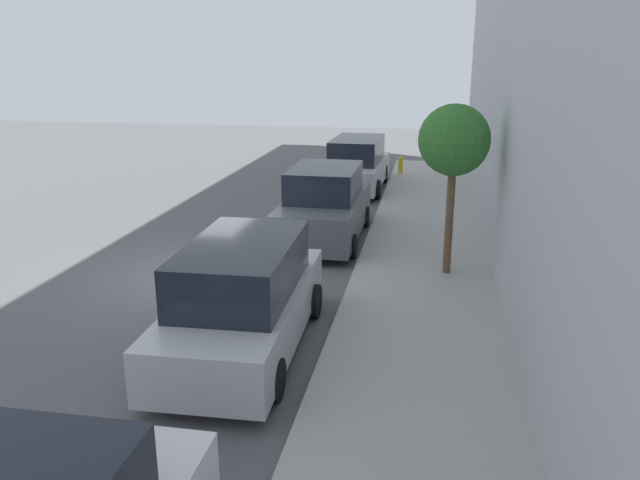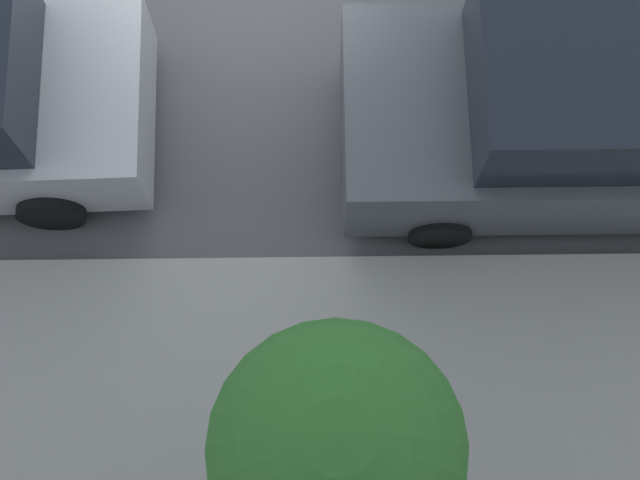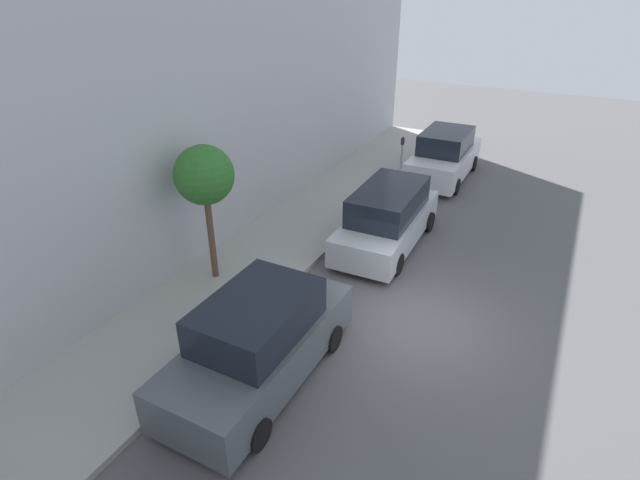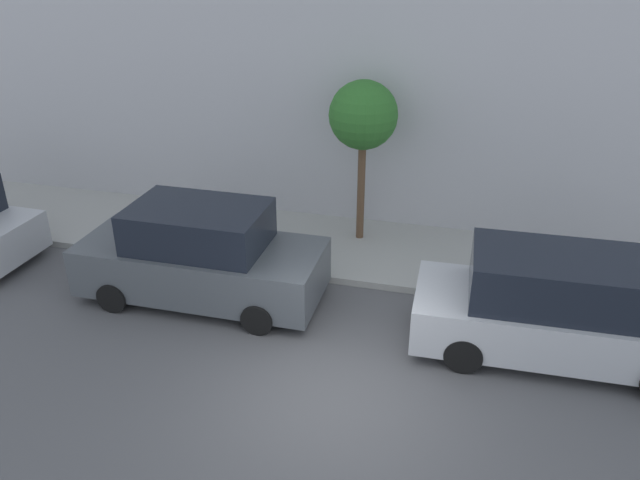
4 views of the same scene
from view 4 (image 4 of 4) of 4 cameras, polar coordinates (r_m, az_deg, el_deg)
ground_plane at (r=10.24m, az=1.37°, el=-14.27°), size 60.00×60.00×0.00m
sidewalk at (r=14.35m, az=6.06°, el=-1.17°), size 3.10×32.00×0.15m
parked_minivan_second at (r=11.41m, az=21.15°, el=-5.85°), size 2.03×4.95×1.90m
parked_suv_third at (r=12.51m, az=-10.81°, el=-1.43°), size 2.08×4.80×1.98m
street_tree at (r=13.84m, az=3.98°, el=11.19°), size 1.52×1.52×3.71m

